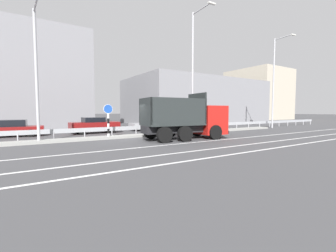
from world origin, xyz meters
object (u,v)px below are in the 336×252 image
at_px(median_road_sign, 108,121).
at_px(street_lamp_2, 194,67).
at_px(street_lamp_3, 275,79).
at_px(parked_car_4, 95,125).
at_px(street_lamp_1, 37,68).
at_px(parked_car_5, 151,124).
at_px(dump_truck, 193,122).
at_px(parked_car_3, 10,128).

distance_m(median_road_sign, street_lamp_2, 9.13).
distance_m(street_lamp_3, parked_car_4, 21.25).
bearing_deg(street_lamp_1, parked_car_5, 25.62).
bearing_deg(median_road_sign, street_lamp_2, -2.03).
bearing_deg(parked_car_5, street_lamp_1, 115.58).
xyz_separation_m(dump_truck, street_lamp_2, (2.44, 3.02, 4.74)).
distance_m(street_lamp_2, street_lamp_3, 12.35).
bearing_deg(street_lamp_3, street_lamp_1, 179.89).
height_order(parked_car_4, parked_car_5, parked_car_4).
bearing_deg(parked_car_3, street_lamp_3, -97.53).
xyz_separation_m(dump_truck, parked_car_5, (0.79, 8.18, -0.62)).
relative_size(median_road_sign, parked_car_5, 0.57).
bearing_deg(street_lamp_2, parked_car_5, 107.71).
relative_size(street_lamp_2, parked_car_4, 2.47).
bearing_deg(parked_car_4, street_lamp_2, 54.34).
bearing_deg(dump_truck, street_lamp_2, 146.92).
bearing_deg(parked_car_3, parked_car_5, -87.66).
bearing_deg(parked_car_4, street_lamp_1, -45.47).
bearing_deg(parked_car_4, street_lamp_3, 73.53).
height_order(dump_truck, street_lamp_3, street_lamp_3).
height_order(street_lamp_3, parked_car_5, street_lamp_3).
distance_m(median_road_sign, street_lamp_3, 20.70).
distance_m(dump_truck, parked_car_3, 14.51).
xyz_separation_m(street_lamp_2, parked_car_5, (-1.65, 5.16, -5.36)).
distance_m(street_lamp_2, parked_car_3, 16.06).
relative_size(street_lamp_3, parked_car_5, 2.38).
bearing_deg(street_lamp_3, parked_car_3, 167.93).
bearing_deg(median_road_sign, street_lamp_3, -0.83).
xyz_separation_m(dump_truck, street_lamp_3, (14.79, 3.01, 4.60)).
relative_size(street_lamp_1, street_lamp_2, 0.77).
relative_size(dump_truck, street_lamp_3, 0.61).
distance_m(median_road_sign, parked_car_3, 8.25).
xyz_separation_m(parked_car_4, parked_car_5, (6.00, 0.13, -0.11)).
distance_m(dump_truck, median_road_sign, 6.33).
distance_m(street_lamp_2, parked_car_4, 10.55).
bearing_deg(median_road_sign, dump_truck, -31.46).
xyz_separation_m(street_lamp_3, parked_car_4, (-20.00, 5.05, -5.11)).
height_order(street_lamp_2, parked_car_4, street_lamp_2).
height_order(street_lamp_2, parked_car_5, street_lamp_2).
height_order(median_road_sign, street_lamp_2, street_lamp_2).
distance_m(dump_truck, street_lamp_1, 10.91).
distance_m(median_road_sign, parked_car_4, 4.79).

